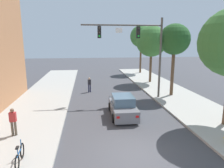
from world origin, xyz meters
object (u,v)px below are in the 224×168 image
bicycle_leaning (20,156)px  street_tree_second (174,40)px  street_tree_third (152,41)px  pedestrian_crossing_road (89,84)px  street_tree_farthest (141,37)px  car_lead_grey (123,107)px  traffic_signal_mast (139,43)px  pedestrian_sidewalk_left_walker (13,121)px

bicycle_leaning → street_tree_second: 16.55m
street_tree_second → street_tree_third: street_tree_third is taller
pedestrian_crossing_road → bicycle_leaning: bearing=-104.1°
bicycle_leaning → street_tree_farthest: street_tree_farthest is taller
street_tree_third → car_lead_grey: bearing=-116.7°
traffic_signal_mast → street_tree_second: bearing=9.2°
bicycle_leaning → street_tree_third: bearing=56.5°
traffic_signal_mast → pedestrian_sidewalk_left_walker: bearing=-142.7°
traffic_signal_mast → pedestrian_crossing_road: (-4.54, 3.41, -4.47)m
street_tree_second → traffic_signal_mast: bearing=-170.8°
street_tree_second → street_tree_farthest: bearing=87.0°
traffic_signal_mast → pedestrian_crossing_road: traffic_signal_mast is taller
pedestrian_crossing_road → street_tree_third: size_ratio=0.22×
street_tree_second → street_tree_third: bearing=90.2°
pedestrian_sidewalk_left_walker → car_lead_grey: bearing=21.5°
car_lead_grey → bicycle_leaning: 8.10m
car_lead_grey → bicycle_leaning: bearing=-134.7°
pedestrian_sidewalk_left_walker → street_tree_farthest: bearing=58.9°
bicycle_leaning → street_tree_second: bearing=42.3°
car_lead_grey → street_tree_third: bearing=63.3°
street_tree_farthest → pedestrian_crossing_road: bearing=-126.5°
street_tree_third → street_tree_farthest: street_tree_farthest is taller
street_tree_second → street_tree_farthest: (0.79, 15.05, 0.63)m
traffic_signal_mast → car_lead_grey: 6.67m
street_tree_third → street_tree_farthest: size_ratio=0.92×
pedestrian_sidewalk_left_walker → bicycle_leaning: (1.22, -3.03, -0.52)m
street_tree_third → street_tree_second: bearing=-89.8°
pedestrian_crossing_road → street_tree_farthest: 16.16m
pedestrian_sidewalk_left_walker → bicycle_leaning: bearing=-68.0°
pedestrian_crossing_road → street_tree_second: size_ratio=0.23×
bicycle_leaning → street_tree_second: size_ratio=0.25×
car_lead_grey → street_tree_third: (5.92, 11.77, 4.78)m
traffic_signal_mast → pedestrian_sidewalk_left_walker: 12.26m
traffic_signal_mast → bicycle_leaning: 13.63m
street_tree_third → pedestrian_sidewalk_left_walker: bearing=-131.5°
traffic_signal_mast → bicycle_leaning: size_ratio=4.24×
pedestrian_crossing_road → bicycle_leaning: 13.82m
car_lead_grey → pedestrian_crossing_road: 7.99m
street_tree_third → street_tree_farthest: 8.20m
traffic_signal_mast → street_tree_second: (3.74, 0.61, 0.28)m
bicycle_leaning → street_tree_second: street_tree_second is taller
traffic_signal_mast → street_tree_third: bearing=63.8°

